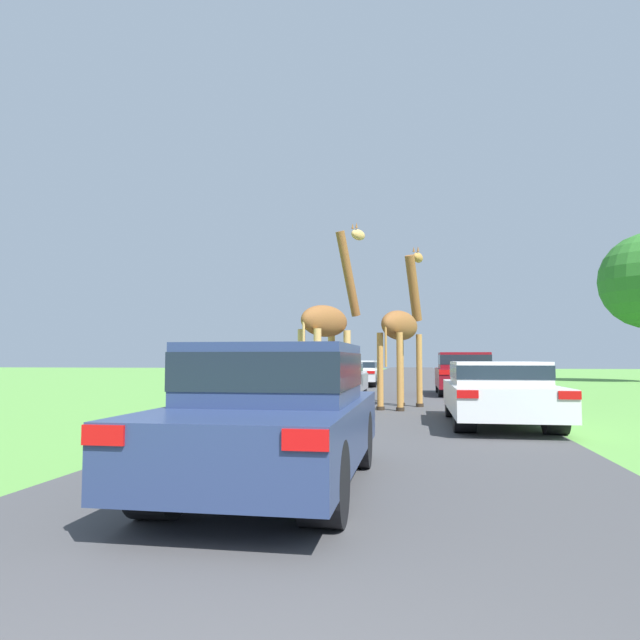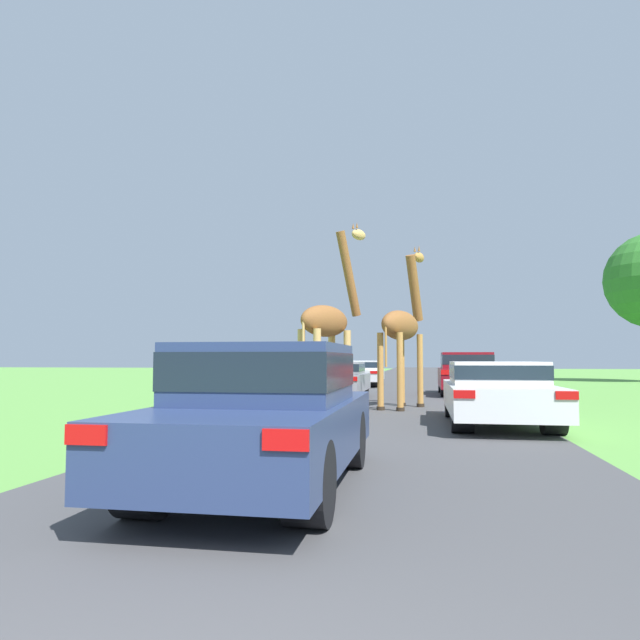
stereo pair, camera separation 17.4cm
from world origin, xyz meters
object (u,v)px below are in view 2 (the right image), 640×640
(giraffe_companion, at_px, (402,327))
(car_queue_left, at_px, (337,378))
(car_lead_maroon, at_px, (266,411))
(car_queue_right, at_px, (466,372))
(giraffe_near_road, at_px, (328,326))
(car_far_ahead, at_px, (362,372))
(car_verge_right, at_px, (497,390))

(giraffe_companion, bearing_deg, car_queue_left, 142.44)
(car_lead_maroon, xyz_separation_m, car_queue_right, (3.19, 16.07, 0.04))
(car_queue_left, bearing_deg, giraffe_near_road, -84.04)
(car_far_ahead, bearing_deg, car_queue_left, -89.47)
(car_queue_right, distance_m, car_far_ahead, 7.81)
(giraffe_companion, xyz_separation_m, car_verge_right, (2.00, -3.62, -1.50))
(giraffe_companion, relative_size, car_queue_left, 1.06)
(car_far_ahead, bearing_deg, car_verge_right, -74.57)
(giraffe_near_road, relative_size, car_lead_maroon, 1.22)
(car_queue_right, bearing_deg, giraffe_companion, -108.98)
(giraffe_companion, height_order, car_queue_right, giraffe_companion)
(car_lead_maroon, bearing_deg, car_verge_right, 63.94)
(giraffe_near_road, distance_m, giraffe_companion, 2.21)
(car_verge_right, bearing_deg, car_lead_maroon, -116.06)
(car_far_ahead, xyz_separation_m, car_verge_right, (4.45, -16.12, 0.01))
(giraffe_near_road, bearing_deg, car_far_ahead, 122.56)
(giraffe_companion, height_order, car_lead_maroon, giraffe_companion)
(giraffe_companion, distance_m, car_queue_right, 6.67)
(giraffe_near_road, height_order, car_verge_right, giraffe_near_road)
(giraffe_companion, bearing_deg, car_far_ahead, 121.15)
(car_queue_right, xyz_separation_m, car_far_ahead, (-4.57, 6.33, -0.15))
(giraffe_near_road, distance_m, car_queue_right, 8.48)
(giraffe_companion, bearing_deg, car_lead_maroon, -76.12)
(giraffe_companion, bearing_deg, car_queue_right, 91.08)
(giraffe_companion, xyz_separation_m, car_far_ahead, (-2.45, 12.50, -1.51))
(giraffe_near_road, bearing_deg, car_queue_left, 126.02)
(giraffe_near_road, distance_m, car_far_ahead, 13.79)
(car_lead_maroon, height_order, car_queue_left, car_lead_maroon)
(giraffe_companion, bearing_deg, giraffe_near_road, -127.14)
(car_queue_left, relative_size, car_far_ahead, 1.00)
(car_lead_maroon, distance_m, car_queue_right, 16.38)
(giraffe_near_road, height_order, car_lead_maroon, giraffe_near_road)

